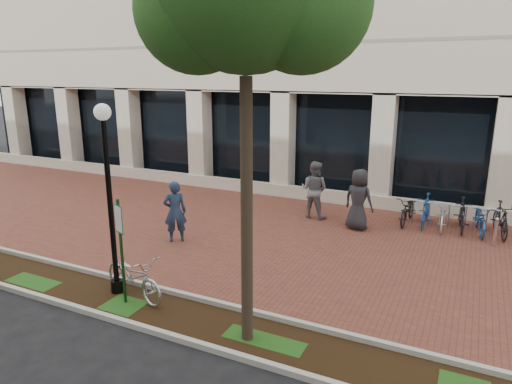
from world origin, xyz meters
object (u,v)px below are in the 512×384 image
at_px(parking_sign, 120,238).
at_px(lamppost, 109,191).
at_px(locked_bicycle, 134,276).
at_px(bike_rack_cluster, 452,214).
at_px(pedestrian_mid, 314,190).
at_px(bollard, 495,232).
at_px(pedestrian_left, 175,212).
at_px(pedestrian_right, 359,199).

distance_m(parking_sign, lamppost, 1.10).
bearing_deg(locked_bicycle, parking_sign, -168.48).
bearing_deg(locked_bicycle, bike_rack_cluster, -22.14).
distance_m(pedestrian_mid, bollard, 5.70).
height_order(parking_sign, bike_rack_cluster, parking_sign).
relative_size(pedestrian_left, bike_rack_cluster, 0.53).
xyz_separation_m(pedestrian_mid, bollard, (5.66, -0.35, -0.55)).
xyz_separation_m(parking_sign, pedestrian_mid, (1.73, 7.68, -0.52)).
bearing_deg(locked_bicycle, pedestrian_left, 35.43).
bearing_deg(lamppost, bike_rack_cluster, 50.59).
height_order(lamppost, locked_bicycle, lamppost).
bearing_deg(pedestrian_left, bike_rack_cluster, 172.80).
bearing_deg(pedestrian_right, bollard, -161.87).
xyz_separation_m(pedestrian_left, bollard, (8.62, 3.68, -0.48)).
height_order(parking_sign, pedestrian_left, parking_sign).
distance_m(pedestrian_left, pedestrian_right, 5.81).
bearing_deg(bollard, pedestrian_right, -177.19).
bearing_deg(locked_bicycle, pedestrian_right, -11.52).
bearing_deg(pedestrian_right, pedestrian_left, 52.24).
bearing_deg(parking_sign, locked_bicycle, 109.92).
xyz_separation_m(parking_sign, pedestrian_right, (3.41, 7.14, -0.52)).
relative_size(locked_bicycle, pedestrian_right, 0.99).
xyz_separation_m(locked_bicycle, pedestrian_right, (3.39, 6.83, 0.48)).
bearing_deg(pedestrian_right, lamppost, 75.35).
height_order(locked_bicycle, pedestrian_left, pedestrian_left).
height_order(lamppost, pedestrian_right, lamppost).
xyz_separation_m(lamppost, pedestrian_mid, (2.24, 7.35, -1.43)).
height_order(pedestrian_mid, pedestrian_right, pedestrian_mid).
bearing_deg(parking_sign, bike_rack_cluster, 77.21).
xyz_separation_m(parking_sign, bike_rack_cluster, (6.15, 8.44, -1.02)).
relative_size(lamppost, pedestrian_right, 2.17).
distance_m(parking_sign, pedestrian_left, 3.90).
bearing_deg(bollard, pedestrian_left, -156.86).
relative_size(pedestrian_right, bike_rack_cluster, 0.56).
distance_m(lamppost, locked_bicycle, 1.99).
xyz_separation_m(locked_bicycle, bollard, (7.37, 7.02, -0.06)).
xyz_separation_m(pedestrian_left, bike_rack_cluster, (7.38, 4.79, -0.43)).
relative_size(parking_sign, pedestrian_mid, 1.19).
distance_m(locked_bicycle, bike_rack_cluster, 10.18).
bearing_deg(pedestrian_mid, pedestrian_right, 167.47).
distance_m(lamppost, bike_rack_cluster, 10.68).
bearing_deg(bollard, pedestrian_mid, 176.49).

